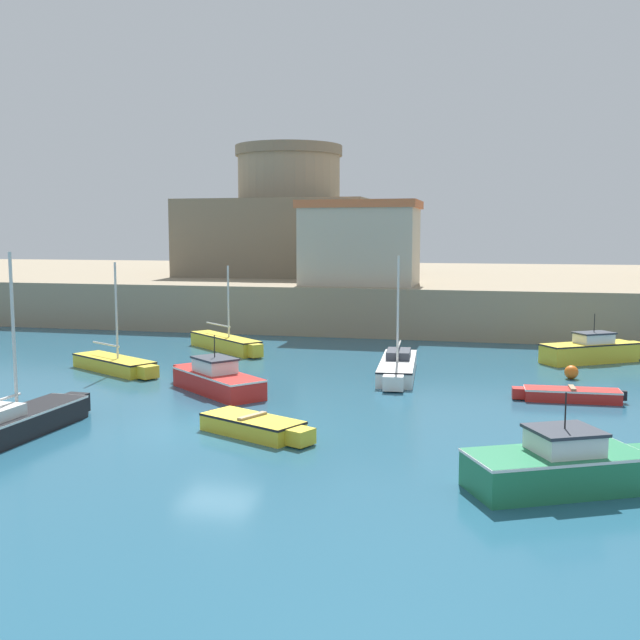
% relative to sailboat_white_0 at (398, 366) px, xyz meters
% --- Properties ---
extents(ground_plane, '(200.00, 200.00, 0.00)m').
position_rel_sailboat_white_0_xyz_m(ground_plane, '(-4.48, -10.25, -0.43)').
color(ground_plane, '#235670').
extents(quay_seawall, '(120.00, 40.00, 2.99)m').
position_rel_sailboat_white_0_xyz_m(quay_seawall, '(-4.48, 31.25, 1.07)').
color(quay_seawall, gray).
rests_on(quay_seawall, ground).
extents(sailboat_white_0, '(2.01, 6.89, 5.31)m').
position_rel_sailboat_white_0_xyz_m(sailboat_white_0, '(0.00, 0.00, 0.00)').
color(sailboat_white_0, white).
rests_on(sailboat_white_0, ground).
extents(sailboat_black_1, '(1.70, 7.09, 5.71)m').
position_rel_sailboat_white_0_xyz_m(sailboat_black_1, '(-10.12, -13.04, 0.04)').
color(sailboat_black_1, black).
rests_on(sailboat_black_1, ground).
extents(sailboat_yellow_2, '(5.42, 4.74, 4.57)m').
position_rel_sailboat_white_0_xyz_m(sailboat_yellow_2, '(-9.91, 4.93, 0.00)').
color(sailboat_yellow_2, yellow).
rests_on(sailboat_yellow_2, ground).
extents(motorboat_green_4, '(5.21, 3.61, 2.43)m').
position_rel_sailboat_white_0_xyz_m(motorboat_green_4, '(5.93, -13.74, 0.16)').
color(motorboat_green_4, '#237A4C').
rests_on(motorboat_green_4, ground).
extents(dinghy_red_5, '(4.13, 1.18, 0.55)m').
position_rel_sailboat_white_0_xyz_m(dinghy_red_5, '(6.95, -3.46, -0.17)').
color(dinghy_red_5, red).
rests_on(dinghy_red_5, ground).
extents(dinghy_yellow_6, '(4.05, 2.69, 0.63)m').
position_rel_sailboat_white_0_xyz_m(dinghy_yellow_6, '(-2.98, -10.80, -0.13)').
color(dinghy_yellow_6, yellow).
rests_on(dinghy_yellow_6, ground).
extents(sailboat_yellow_7, '(5.32, 3.65, 4.98)m').
position_rel_sailboat_white_0_xyz_m(sailboat_yellow_7, '(-12.64, -2.00, -0.06)').
color(sailboat_yellow_7, yellow).
rests_on(sailboat_yellow_7, ground).
extents(motorboat_yellow_8, '(5.20, 3.93, 2.38)m').
position_rel_sailboat_white_0_xyz_m(motorboat_yellow_8, '(8.74, 5.73, 0.16)').
color(motorboat_yellow_8, yellow).
rests_on(motorboat_yellow_8, ground).
extents(motorboat_red_9, '(5.00, 4.44, 2.28)m').
position_rel_sailboat_white_0_xyz_m(motorboat_red_9, '(-6.55, -5.08, 0.09)').
color(motorboat_red_9, red).
rests_on(motorboat_red_9, ground).
extents(mooring_buoy, '(0.59, 0.59, 0.59)m').
position_rel_sailboat_white_0_xyz_m(mooring_buoy, '(7.40, 1.05, -0.13)').
color(mooring_buoy, orange).
rests_on(mooring_buoy, ground).
extents(fortress, '(14.44, 14.44, 10.22)m').
position_rel_sailboat_white_0_xyz_m(fortress, '(-12.48, 26.34, 6.28)').
color(fortress, '#796C57').
rests_on(fortress, quay_seawall).
extents(harbor_shed_near_wharf, '(7.53, 4.76, 5.33)m').
position_rel_sailboat_white_0_xyz_m(harbor_shed_near_wharf, '(-4.48, 14.79, 5.25)').
color(harbor_shed_near_wharf, '#BCB29E').
rests_on(harbor_shed_near_wharf, quay_seawall).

